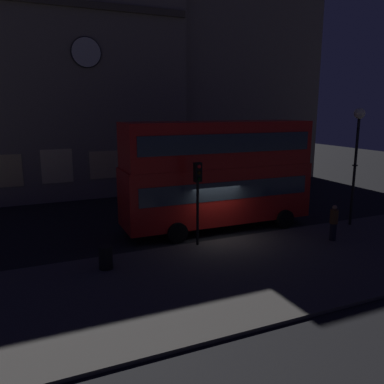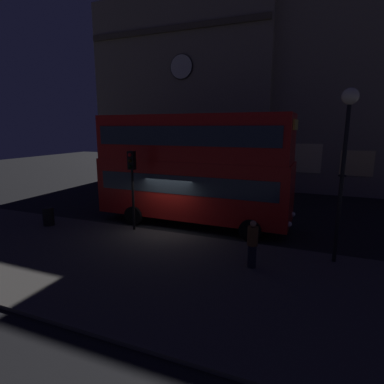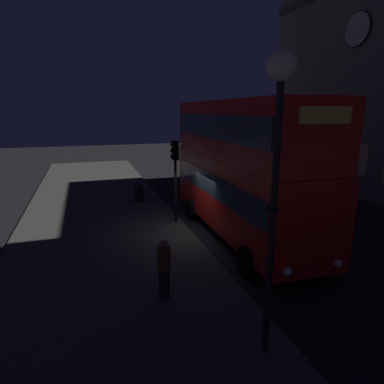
% 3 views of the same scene
% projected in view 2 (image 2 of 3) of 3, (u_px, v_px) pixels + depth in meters
% --- Properties ---
extents(ground_plane, '(80.00, 80.00, 0.00)m').
position_uv_depth(ground_plane, '(169.00, 229.00, 15.23)').
color(ground_plane, black).
extents(sidewalk_slab, '(44.00, 7.28, 0.12)m').
position_uv_depth(sidewalk_slab, '(118.00, 262.00, 11.33)').
color(sidewalk_slab, '#423F3D').
rests_on(sidewalk_slab, ground).
extents(building_with_clock, '(15.52, 8.33, 15.53)m').
position_uv_depth(building_with_clock, '(192.00, 97.00, 28.82)').
color(building_with_clock, gray).
rests_on(building_with_clock, ground).
extents(building_plain_facade, '(17.13, 8.08, 18.46)m').
position_uv_depth(building_plain_facade, '(336.00, 74.00, 24.78)').
color(building_plain_facade, gray).
rests_on(building_plain_facade, ground).
extents(double_decker_bus, '(10.00, 3.04, 5.56)m').
position_uv_depth(double_decker_bus, '(192.00, 165.00, 15.48)').
color(double_decker_bus, red).
rests_on(double_decker_bus, ground).
extents(traffic_light_near_kerb, '(0.33, 0.36, 3.76)m').
position_uv_depth(traffic_light_near_kerb, '(132.00, 174.00, 14.30)').
color(traffic_light_near_kerb, black).
rests_on(traffic_light_near_kerb, sidewalk_slab).
extents(street_lamp, '(0.55, 0.55, 6.10)m').
position_uv_depth(street_lamp, '(346.00, 134.00, 10.36)').
color(street_lamp, black).
rests_on(street_lamp, sidewalk_slab).
extents(pedestrian, '(0.38, 0.38, 1.70)m').
position_uv_depth(pedestrian, '(252.00, 244.00, 10.66)').
color(pedestrian, black).
rests_on(pedestrian, sidewalk_slab).
extents(litter_bin, '(0.54, 0.54, 0.91)m').
position_uv_depth(litter_bin, '(48.00, 216.00, 15.43)').
color(litter_bin, black).
rests_on(litter_bin, sidewalk_slab).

